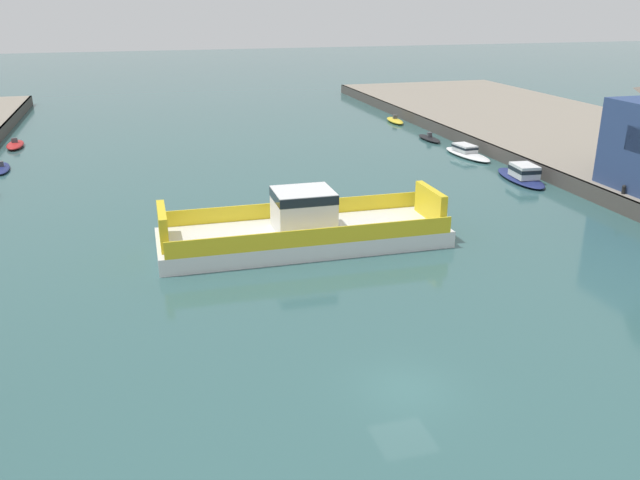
# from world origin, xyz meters

# --- Properties ---
(ground_plane) EXTENTS (400.00, 400.00, 0.00)m
(ground_plane) POSITION_xyz_m (0.00, 0.00, 0.00)
(ground_plane) COLOR #335B5B
(chain_ferry) EXTENTS (19.35, 6.33, 3.86)m
(chain_ferry) POSITION_xyz_m (0.13, 18.06, 1.16)
(chain_ferry) COLOR silver
(chain_ferry) RESTS_ON ground
(moored_boat_near_left) EXTENTS (2.11, 5.27, 0.88)m
(moored_boat_near_left) POSITION_xyz_m (-23.07, 45.95, 0.20)
(moored_boat_near_left) COLOR navy
(moored_boat_near_left) RESTS_ON ground
(moored_boat_mid_left) EXTENTS (1.55, 4.92, 0.95)m
(moored_boat_mid_left) POSITION_xyz_m (22.95, 47.75, 0.24)
(moored_boat_mid_left) COLOR black
(moored_boat_mid_left) RESTS_ON ground
(moored_boat_mid_right) EXTENTS (3.05, 7.63, 1.20)m
(moored_boat_mid_right) POSITION_xyz_m (23.26, 39.14, 0.44)
(moored_boat_mid_right) COLOR white
(moored_boat_mid_right) RESTS_ON ground
(moored_boat_far_left) EXTENTS (3.32, 7.84, 1.61)m
(moored_boat_far_left) POSITION_xyz_m (23.43, 28.74, 0.61)
(moored_boat_far_left) COLOR navy
(moored_boat_far_left) RESTS_ON ground
(moored_boat_upstream_a) EXTENTS (1.77, 5.10, 1.03)m
(moored_boat_upstream_a) POSITION_xyz_m (23.45, 59.80, 0.28)
(moored_boat_upstream_a) COLOR yellow
(moored_boat_upstream_a) RESTS_ON ground
(moored_boat_upstream_b) EXTENTS (1.82, 5.03, 1.06)m
(moored_boat_upstream_b) POSITION_xyz_m (-23.30, 56.78, 0.29)
(moored_boat_upstream_b) COLOR red
(moored_boat_upstream_b) RESTS_ON ground
(bollard_right_far) EXTENTS (0.32, 0.32, 0.71)m
(bollard_right_far) POSITION_xyz_m (26.05, 18.80, 1.76)
(bollard_right_far) COLOR black
(bollard_right_far) RESTS_ON quay_right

